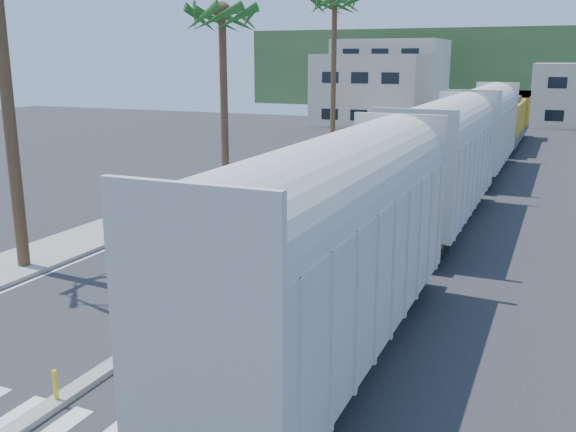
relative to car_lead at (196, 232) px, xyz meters
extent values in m
plane|color=#28282B|center=(3.28, -10.38, -0.83)|extent=(140.00, 140.00, 0.00)
cube|color=gray|center=(-5.22, 14.62, -0.75)|extent=(3.00, 90.00, 0.15)
cube|color=black|center=(7.56, 17.62, -0.80)|extent=(0.12, 100.00, 0.06)
cube|color=black|center=(9.00, 17.62, -0.80)|extent=(0.12, 100.00, 0.06)
cube|color=gray|center=(3.28, 9.62, -0.75)|extent=(0.45, 60.00, 0.15)
cylinder|color=yellow|center=(3.28, -11.38, -0.33)|extent=(0.10, 0.10, 0.70)
cylinder|color=yellow|center=(3.28, -8.38, -0.33)|extent=(0.10, 0.10, 0.70)
cylinder|color=yellow|center=(3.28, -5.38, -0.33)|extent=(0.10, 0.10, 0.70)
cylinder|color=yellow|center=(3.28, -2.38, -0.33)|extent=(0.10, 0.10, 0.70)
cylinder|color=yellow|center=(3.28, 0.62, -0.33)|extent=(0.10, 0.10, 0.70)
cylinder|color=yellow|center=(3.28, 3.62, -0.33)|extent=(0.10, 0.10, 0.70)
cylinder|color=yellow|center=(3.28, 6.62, -0.33)|extent=(0.10, 0.10, 0.70)
cylinder|color=yellow|center=(3.28, 9.62, -0.33)|extent=(0.10, 0.10, 0.70)
cylinder|color=yellow|center=(3.28, 12.62, -0.33)|extent=(0.10, 0.10, 0.70)
cylinder|color=yellow|center=(3.28, 15.62, -0.33)|extent=(0.10, 0.10, 0.70)
cylinder|color=yellow|center=(3.28, 18.62, -0.33)|extent=(0.10, 0.10, 0.70)
cylinder|color=yellow|center=(3.28, 21.62, -0.33)|extent=(0.10, 0.10, 0.70)
cylinder|color=yellow|center=(3.28, 24.62, -0.33)|extent=(0.10, 0.10, 0.70)
cylinder|color=yellow|center=(3.28, 27.62, -0.33)|extent=(0.10, 0.10, 0.70)
cylinder|color=yellow|center=(3.28, 30.62, -0.33)|extent=(0.10, 0.10, 0.70)
cube|color=silver|center=(3.28, -12.38, -0.82)|extent=(14.00, 2.20, 0.01)
cube|color=silver|center=(-3.52, 14.62, -0.82)|extent=(0.12, 90.00, 0.01)
cube|color=silver|center=(5.78, 14.62, -0.82)|extent=(0.12, 90.00, 0.01)
cube|color=beige|center=(8.28, -7.11, 1.87)|extent=(3.00, 12.88, 3.40)
cylinder|color=beige|center=(8.28, -7.11, 3.57)|extent=(2.90, 12.58, 2.90)
cube|color=black|center=(8.28, -7.11, -0.33)|extent=(2.60, 12.88, 1.00)
cube|color=beige|center=(8.28, 7.89, 1.87)|extent=(3.00, 12.88, 3.40)
cylinder|color=beige|center=(8.28, 7.89, 3.57)|extent=(2.90, 12.58, 2.90)
cube|color=black|center=(8.28, 7.89, -0.33)|extent=(2.60, 12.88, 1.00)
cube|color=beige|center=(8.28, 22.89, 1.87)|extent=(3.00, 12.88, 3.40)
cylinder|color=beige|center=(8.28, 22.89, 3.57)|extent=(2.90, 12.58, 2.90)
cube|color=black|center=(8.28, 22.89, -0.33)|extent=(2.60, 12.88, 1.00)
cube|color=#4C4C4F|center=(8.28, 38.89, 0.22)|extent=(3.00, 17.00, 0.50)
cube|color=#C29912|center=(8.28, 37.89, 1.77)|extent=(2.70, 12.24, 2.60)
cube|color=#C29912|center=(8.28, 44.67, 2.07)|extent=(3.00, 3.74, 3.20)
cube|color=black|center=(8.28, 38.89, -0.38)|extent=(2.60, 13.60, 0.90)
cylinder|color=brown|center=(-4.72, -4.38, 4.67)|extent=(0.44, 0.44, 11.00)
cylinder|color=brown|center=(-5.02, 11.62, 4.17)|extent=(0.44, 0.44, 10.00)
sphere|color=#1B541A|center=(-5.02, 11.62, 9.32)|extent=(3.20, 3.20, 3.20)
cylinder|color=brown|center=(-4.72, 29.62, 5.17)|extent=(0.44, 0.44, 12.00)
cube|color=beige|center=(-7.72, 51.62, 3.17)|extent=(12.00, 10.00, 8.00)
cube|color=beige|center=(-9.72, 67.62, 4.17)|extent=(14.00, 12.00, 10.00)
cube|color=#385628|center=(3.28, 89.62, 5.17)|extent=(80.00, 20.00, 12.00)
imported|color=#10301F|center=(0.00, 0.00, 0.00)|extent=(2.97, 5.27, 1.66)
imported|color=black|center=(-0.51, 5.40, -0.12)|extent=(2.29, 4.58, 1.42)
imported|color=black|center=(-0.90, 10.83, -0.16)|extent=(1.92, 4.61, 1.33)
imported|color=#A3A5A8|center=(0.14, 16.67, -0.11)|extent=(2.96, 5.45, 1.44)
imported|color=#9EA0A5|center=(5.67, -10.80, -0.37)|extent=(0.77, 1.79, 0.91)
imported|color=white|center=(5.57, -10.80, 0.51)|extent=(0.61, 0.43, 1.59)
camera|label=1|loc=(13.21, -21.23, 6.76)|focal=40.00mm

